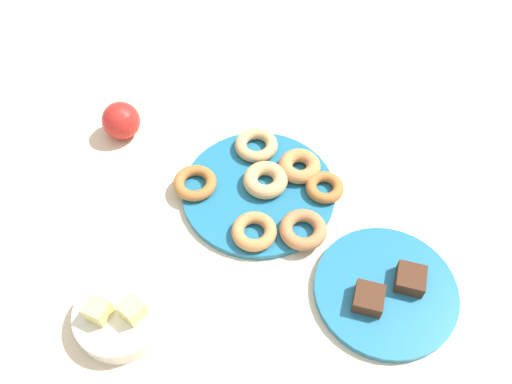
# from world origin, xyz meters

# --- Properties ---
(ground_plane) EXTENTS (2.40, 2.40, 0.00)m
(ground_plane) POSITION_xyz_m (0.00, 0.00, 0.00)
(ground_plane) COLOR beige
(donut_plate) EXTENTS (0.32, 0.32, 0.01)m
(donut_plate) POSITION_xyz_m (0.00, 0.00, 0.01)
(donut_plate) COLOR #1E6B93
(donut_plate) RESTS_ON ground_plane
(donut_0) EXTENTS (0.13, 0.13, 0.03)m
(donut_0) POSITION_xyz_m (-0.10, 0.09, 0.03)
(donut_0) COLOR #B27547
(donut_0) RESTS_ON donut_plate
(donut_1) EXTENTS (0.12, 0.12, 0.03)m
(donut_1) POSITION_xyz_m (-0.01, -0.01, 0.03)
(donut_1) COLOR tan
(donut_1) RESTS_ON donut_plate
(donut_2) EXTENTS (0.11, 0.11, 0.02)m
(donut_2) POSITION_xyz_m (0.13, 0.02, 0.03)
(donut_2) COLOR #AD6B33
(donut_2) RESTS_ON donut_plate
(donut_3) EXTENTS (0.12, 0.12, 0.03)m
(donut_3) POSITION_xyz_m (-0.07, -0.06, 0.03)
(donut_3) COLOR #C6844C
(donut_3) RESTS_ON donut_plate
(donut_4) EXTENTS (0.12, 0.12, 0.02)m
(donut_4) POSITION_xyz_m (-0.01, 0.11, 0.03)
(donut_4) COLOR #C6844C
(donut_4) RESTS_ON donut_plate
(donut_5) EXTENTS (0.12, 0.12, 0.03)m
(donut_5) POSITION_xyz_m (0.03, -0.11, 0.03)
(donut_5) COLOR tan
(donut_5) RESTS_ON donut_plate
(donut_6) EXTENTS (0.11, 0.11, 0.02)m
(donut_6) POSITION_xyz_m (-0.13, -0.02, 0.03)
(donut_6) COLOR #AD6B33
(donut_6) RESTS_ON donut_plate
(cake_plate) EXTENTS (0.26, 0.26, 0.02)m
(cake_plate) POSITION_xyz_m (-0.27, 0.18, 0.01)
(cake_plate) COLOR #1E6B93
(cake_plate) RESTS_ON ground_plane
(brownie_near) EXTENTS (0.05, 0.06, 0.03)m
(brownie_near) POSITION_xyz_m (-0.31, 0.16, 0.03)
(brownie_near) COLOR #472819
(brownie_near) RESTS_ON cake_plate
(brownie_far) EXTENTS (0.05, 0.06, 0.03)m
(brownie_far) POSITION_xyz_m (-0.23, 0.21, 0.03)
(brownie_far) COLOR #472819
(brownie_far) RESTS_ON cake_plate
(fruit_bowl) EXTENTS (0.16, 0.16, 0.04)m
(fruit_bowl) POSITION_xyz_m (0.18, 0.32, 0.02)
(fruit_bowl) COLOR silver
(fruit_bowl) RESTS_ON ground_plane
(melon_chunk_left) EXTENTS (0.05, 0.05, 0.04)m
(melon_chunk_left) POSITION_xyz_m (0.16, 0.32, 0.06)
(melon_chunk_left) COLOR #DBD67A
(melon_chunk_left) RESTS_ON fruit_bowl
(melon_chunk_right) EXTENTS (0.04, 0.04, 0.04)m
(melon_chunk_right) POSITION_xyz_m (0.21, 0.33, 0.06)
(melon_chunk_right) COLOR #DBD67A
(melon_chunk_right) RESTS_ON fruit_bowl
(apple) EXTENTS (0.08, 0.08, 0.08)m
(apple) POSITION_xyz_m (0.33, -0.11, 0.04)
(apple) COLOR red
(apple) RESTS_ON ground_plane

